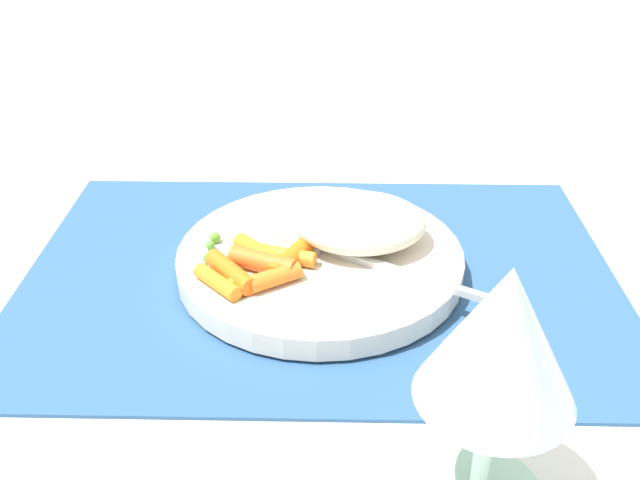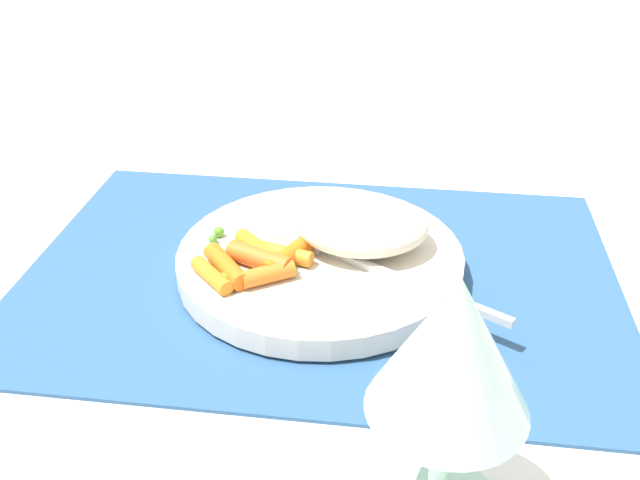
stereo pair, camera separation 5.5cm
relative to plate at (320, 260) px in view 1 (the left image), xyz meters
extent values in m
plane|color=white|center=(0.00, 0.00, -0.02)|extent=(2.40, 2.40, 0.00)
cube|color=#2D5684|center=(0.00, 0.00, -0.01)|extent=(0.49, 0.34, 0.01)
cylinder|color=silver|center=(0.00, 0.00, 0.00)|extent=(0.23, 0.23, 0.02)
ellipsoid|color=beige|center=(-0.03, -0.01, 0.03)|extent=(0.11, 0.09, 0.04)
cylinder|color=orange|center=(0.02, 0.02, 0.02)|extent=(0.04, 0.06, 0.01)
cylinder|color=orange|center=(0.05, 0.02, 0.02)|extent=(0.05, 0.05, 0.01)
cylinder|color=orange|center=(0.03, 0.05, 0.02)|extent=(0.04, 0.03, 0.01)
cylinder|color=orange|center=(0.03, 0.02, 0.02)|extent=(0.05, 0.03, 0.01)
cylinder|color=orange|center=(0.04, 0.03, 0.02)|extent=(0.06, 0.04, 0.02)
cylinder|color=orange|center=(0.07, 0.04, 0.02)|extent=(0.05, 0.05, 0.01)
cylinder|color=orange|center=(0.08, 0.06, 0.02)|extent=(0.04, 0.04, 0.01)
sphere|color=green|center=(0.01, -0.01, 0.01)|extent=(0.01, 0.01, 0.01)
sphere|color=green|center=(0.07, 0.06, 0.01)|extent=(0.01, 0.01, 0.01)
sphere|color=#5BA62E|center=(0.09, -0.01, 0.01)|extent=(0.01, 0.01, 0.01)
sphere|color=#42912E|center=(0.09, 0.04, 0.01)|extent=(0.01, 0.01, 0.01)
sphere|color=green|center=(0.02, 0.04, 0.01)|extent=(0.01, 0.01, 0.01)
sphere|color=green|center=(0.04, 0.01, 0.01)|extent=(0.01, 0.01, 0.01)
sphere|color=green|center=(0.02, 0.02, 0.01)|extent=(0.01, 0.01, 0.01)
sphere|color=#559F38|center=(0.09, 0.00, 0.01)|extent=(0.01, 0.01, 0.01)
sphere|color=#5AA637|center=(0.03, 0.04, 0.01)|extent=(0.01, 0.01, 0.01)
sphere|color=#599641|center=(0.04, 0.01, 0.01)|extent=(0.01, 0.01, 0.01)
sphere|color=green|center=(0.09, 0.02, 0.01)|extent=(0.01, 0.01, 0.01)
sphere|color=green|center=(0.04, 0.03, 0.01)|extent=(0.01, 0.01, 0.01)
cube|color=silver|center=(0.02, -0.01, 0.01)|extent=(0.05, 0.04, 0.01)
cube|color=silver|center=(-0.08, 0.04, 0.01)|extent=(0.15, 0.09, 0.01)
cylinder|color=#B2E0CC|center=(-0.09, 0.22, 0.02)|extent=(0.01, 0.01, 0.07)
cone|color=#B2E0CC|center=(-0.09, 0.22, 0.10)|extent=(0.08, 0.08, 0.08)
camera|label=1|loc=(-0.01, 0.50, 0.32)|focal=40.01mm
camera|label=2|loc=(-0.07, 0.49, 0.32)|focal=40.01mm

